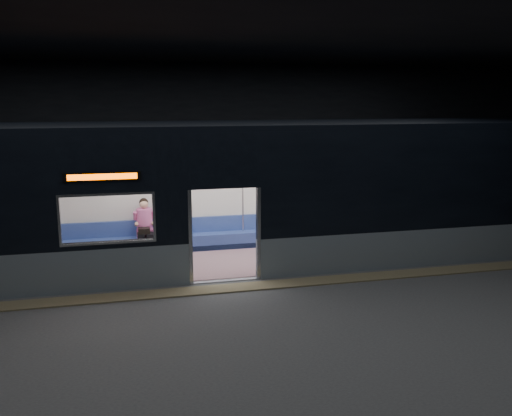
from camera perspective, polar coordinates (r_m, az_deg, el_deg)
name	(u,v)px	position (r m, az deg, el deg)	size (l,w,h in m)	color
station_floor	(235,298)	(10.94, -2.25, -9.48)	(24.00, 14.00, 0.01)	#47494C
station_envelope	(233,112)	(10.23, -2.41, 10.10)	(24.00, 14.00, 5.00)	black
tactile_strip	(230,288)	(11.44, -2.79, -8.43)	(22.80, 0.50, 0.03)	#8C7F59
metro_car	(213,187)	(12.89, -4.53, 2.22)	(18.00, 3.04, 3.35)	gray
passenger	(145,223)	(13.93, -11.63, -1.61)	(0.45, 0.73, 1.41)	black
handbag	(144,231)	(13.73, -11.70, -2.35)	(0.29, 0.24, 0.14)	black
transit_map	(372,186)	(15.60, 12.09, 2.31)	(1.07, 0.03, 0.69)	white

